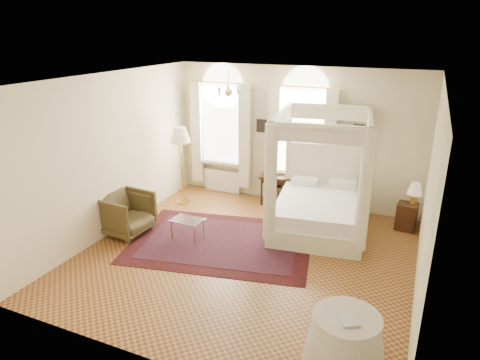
# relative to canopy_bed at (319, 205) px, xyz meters

# --- Properties ---
(ground) EXTENTS (6.00, 6.00, 0.00)m
(ground) POSITION_rel_canopy_bed_xyz_m (-0.98, -1.65, -0.58)
(ground) COLOR #9C652D
(ground) RESTS_ON ground
(room_walls) EXTENTS (6.00, 6.00, 6.00)m
(room_walls) POSITION_rel_canopy_bed_xyz_m (-0.98, -1.65, 1.40)
(room_walls) COLOR beige
(room_walls) RESTS_ON ground
(window_left) EXTENTS (1.62, 0.27, 3.29)m
(window_left) POSITION_rel_canopy_bed_xyz_m (-2.88, 1.23, 0.91)
(window_left) COLOR white
(window_left) RESTS_ON room_walls
(window_right) EXTENTS (1.62, 0.27, 3.29)m
(window_right) POSITION_rel_canopy_bed_xyz_m (-0.78, 1.23, 0.91)
(window_right) COLOR white
(window_right) RESTS_ON room_walls
(chandelier) EXTENTS (0.51, 0.45, 0.50)m
(chandelier) POSITION_rel_canopy_bed_xyz_m (-1.88, -0.45, 2.33)
(chandelier) COLOR gold
(chandelier) RESTS_ON room_walls
(wall_pictures) EXTENTS (2.54, 0.03, 0.39)m
(wall_pictures) POSITION_rel_canopy_bed_xyz_m (-0.89, 1.32, 1.32)
(wall_pictures) COLOR black
(wall_pictures) RESTS_ON room_walls
(canopy_bed) EXTENTS (2.22, 2.58, 2.53)m
(canopy_bed) POSITION_rel_canopy_bed_xyz_m (0.00, 0.00, 0.00)
(canopy_bed) COLOR beige
(canopy_bed) RESTS_ON ground
(nightstand) EXTENTS (0.44, 0.41, 0.58)m
(nightstand) POSITION_rel_canopy_bed_xyz_m (1.72, 0.80, -0.28)
(nightstand) COLOR #3D1F10
(nightstand) RESTS_ON ground
(nightstand_lamp) EXTENTS (0.31, 0.31, 0.46)m
(nightstand_lamp) POSITION_rel_canopy_bed_xyz_m (1.82, 0.86, 0.31)
(nightstand_lamp) COLOR gold
(nightstand_lamp) RESTS_ON nightstand
(writing_desk) EXTENTS (1.03, 0.62, 0.74)m
(writing_desk) POSITION_rel_canopy_bed_xyz_m (-1.20, 1.05, 0.05)
(writing_desk) COLOR #3D1F10
(writing_desk) RESTS_ON ground
(laptop) EXTENTS (0.34, 0.24, 0.03)m
(laptop) POSITION_rel_canopy_bed_xyz_m (-1.35, 1.16, 0.17)
(laptop) COLOR black
(laptop) RESTS_ON writing_desk
(stool) EXTENTS (0.47, 0.47, 0.47)m
(stool) POSITION_rel_canopy_bed_xyz_m (-1.39, 1.05, -0.18)
(stool) COLOR #443B1D
(stool) RESTS_ON ground
(armchair) EXTENTS (1.03, 1.00, 0.88)m
(armchair) POSITION_rel_canopy_bed_xyz_m (-3.68, -1.75, -0.13)
(armchair) COLOR #44371D
(armchair) RESTS_ON ground
(coffee_table) EXTENTS (0.64, 0.46, 0.43)m
(coffee_table) POSITION_rel_canopy_bed_xyz_m (-2.35, -1.47, -0.19)
(coffee_table) COLOR white
(coffee_table) RESTS_ON ground
(floor_lamp) EXTENTS (0.49, 0.49, 1.91)m
(floor_lamp) POSITION_rel_canopy_bed_xyz_m (-3.44, 0.15, 1.05)
(floor_lamp) COLOR gold
(floor_lamp) RESTS_ON ground
(oriental_rug) EXTENTS (4.01, 3.22, 0.01)m
(oriental_rug) POSITION_rel_canopy_bed_xyz_m (-1.65, -1.34, -0.57)
(oriental_rug) COLOR #421012
(oriental_rug) RESTS_ON ground
(side_table) EXTENTS (1.06, 1.06, 0.72)m
(side_table) POSITION_rel_canopy_bed_xyz_m (1.25, -3.70, -0.22)
(side_table) COLOR beige
(side_table) RESTS_ON ground
(book) EXTENTS (0.33, 0.37, 0.03)m
(book) POSITION_rel_canopy_bed_xyz_m (1.18, -3.82, 0.16)
(book) COLOR black
(book) RESTS_ON side_table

